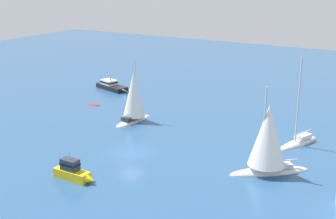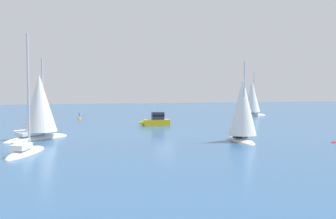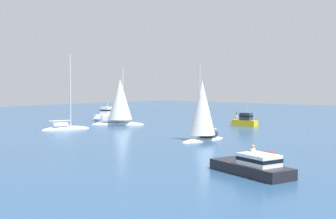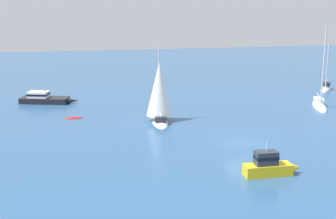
% 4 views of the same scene
% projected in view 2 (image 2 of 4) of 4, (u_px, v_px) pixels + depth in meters
% --- Properties ---
extents(ground_plane, '(160.00, 160.00, 0.00)m').
position_uv_depth(ground_plane, '(164.00, 133.00, 47.96)').
color(ground_plane, '#2D5684').
extents(motor_cruiser, '(4.55, 1.24, 2.72)m').
position_uv_depth(motor_cruiser, '(155.00, 121.00, 55.96)').
color(motor_cruiser, yellow).
rests_on(motor_cruiser, ground).
extents(sloop_1, '(7.12, 6.56, 9.04)m').
position_uv_depth(sloop_1, '(39.00, 109.00, 41.87)').
color(sloop_1, silver).
rests_on(sloop_1, ground).
extents(ketch, '(6.85, 3.41, 8.62)m').
position_uv_depth(ketch, '(252.00, 100.00, 74.03)').
color(ketch, silver).
rests_on(ketch, ground).
extents(yacht, '(3.05, 6.40, 8.44)m').
position_uv_depth(yacht, '(242.00, 112.00, 40.31)').
color(yacht, silver).
rests_on(yacht, ground).
extents(sloop_2, '(3.58, 6.59, 10.51)m').
position_uv_depth(sloop_2, '(26.00, 151.00, 32.88)').
color(sloop_2, silver).
rests_on(sloop_2, ground).
extents(channel_buoy, '(0.62, 0.62, 1.36)m').
position_uv_depth(channel_buoy, '(79.00, 119.00, 67.40)').
color(channel_buoy, orange).
rests_on(channel_buoy, ground).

